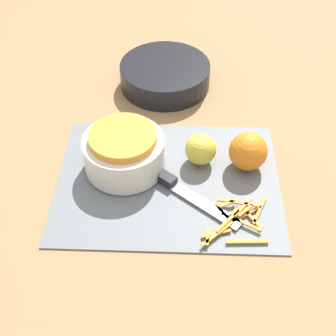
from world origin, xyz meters
name	(u,v)px	position (x,y,z in m)	size (l,w,h in m)	color
ground_plane	(168,182)	(0.00, 0.00, 0.00)	(4.00, 4.00, 0.00)	#9E754C
cutting_board	(168,181)	(0.00, 0.00, 0.00)	(0.40, 0.30, 0.01)	slate
bowl_speckled	(124,151)	(-0.08, 0.03, 0.04)	(0.15, 0.15, 0.08)	silver
bowl_dark	(165,75)	(-0.02, 0.29, 0.03)	(0.20, 0.20, 0.05)	black
knife	(165,178)	(-0.01, 0.00, 0.01)	(0.20, 0.16, 0.02)	#232328
orange_left	(248,151)	(0.14, 0.04, 0.04)	(0.07, 0.07, 0.07)	orange
lemon	(201,149)	(0.06, 0.05, 0.03)	(0.06, 0.06, 0.06)	gold
peel_pile	(236,219)	(0.11, -0.09, 0.01)	(0.12, 0.11, 0.01)	orange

